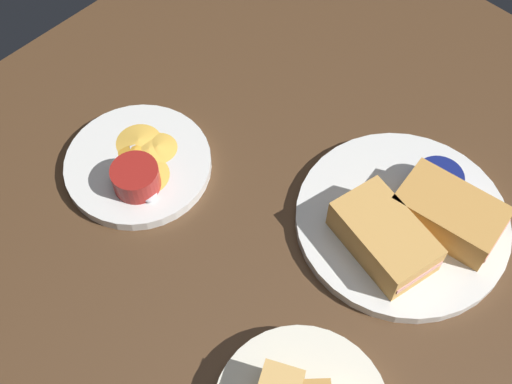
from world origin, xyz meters
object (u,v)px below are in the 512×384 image
object	(u,v)px
plate_sandwich_main	(402,221)
spoon_by_dark_ramekin	(413,215)
sandwich_half_far	(449,213)
spoon_by_gravy_ramekin	(146,185)
sandwich_half_near	(384,237)
plate_chips_companion	(138,164)
ramekin_light_gravy	(136,177)
ramekin_dark_sauce	(437,183)

from	to	relation	value
plate_sandwich_main	spoon_by_dark_ramekin	bearing A→B (deg)	-127.42
sandwich_half_far	spoon_by_gravy_ramekin	xyz separation A→B (cm)	(31.72, 22.86, -2.04)
plate_sandwich_main	sandwich_half_far	distance (cm)	6.15
sandwich_half_near	spoon_by_gravy_ramekin	xyz separation A→B (cm)	(27.94, 14.60, -2.04)
sandwich_half_near	spoon_by_gravy_ramekin	world-z (taller)	sandwich_half_near
plate_chips_companion	ramekin_light_gravy	xyz separation A→B (cm)	(-3.01, 2.50, 2.68)
plate_chips_companion	ramekin_dark_sauce	bearing A→B (deg)	-142.88
sandwich_half_near	spoon_by_gravy_ramekin	bearing A→B (deg)	27.58
plate_sandwich_main	spoon_by_gravy_ramekin	bearing A→B (deg)	35.83
plate_sandwich_main	spoon_by_dark_ramekin	xyz separation A→B (cm)	(-0.76, -1.00, 1.16)
ramekin_dark_sauce	sandwich_half_far	bearing A→B (deg)	140.85
spoon_by_gravy_ramekin	sandwich_half_far	bearing A→B (deg)	-144.23
plate_sandwich_main	sandwich_half_near	world-z (taller)	sandwich_half_near
sandwich_half_far	spoon_by_dark_ramekin	distance (cm)	4.54
ramekin_light_gravy	plate_sandwich_main	bearing A→B (deg)	-144.35
plate_sandwich_main	ramekin_dark_sauce	world-z (taller)	ramekin_dark_sauce
ramekin_dark_sauce	plate_chips_companion	world-z (taller)	ramekin_dark_sauce
spoon_by_dark_ramekin	ramekin_dark_sauce	bearing A→B (deg)	-85.92
plate_chips_companion	spoon_by_gravy_ramekin	distance (cm)	4.60
sandwich_half_near	spoon_by_dark_ramekin	size ratio (longest dim) A/B	1.46
ramekin_light_gravy	spoon_by_gravy_ramekin	xyz separation A→B (cm)	(-1.01, -0.59, -1.51)
sandwich_half_near	ramekin_dark_sauce	bearing A→B (deg)	-89.50
sandwich_half_far	ramekin_light_gravy	world-z (taller)	sandwich_half_far
plate_sandwich_main	plate_chips_companion	world-z (taller)	same
ramekin_light_gravy	spoon_by_gravy_ramekin	distance (cm)	1.91
plate_sandwich_main	sandwich_half_far	xyz separation A→B (cm)	(-4.28, -3.04, 3.20)
sandwich_half_near	spoon_by_dark_ramekin	distance (cm)	6.55
sandwich_half_far	spoon_by_dark_ramekin	xyz separation A→B (cm)	(3.51, 2.04, -2.04)
plate_sandwich_main	spoon_by_dark_ramekin	distance (cm)	1.71
sandwich_half_near	spoon_by_gravy_ramekin	distance (cm)	31.59
spoon_by_dark_ramekin	spoon_by_gravy_ramekin	size ratio (longest dim) A/B	1.04
ramekin_dark_sauce	spoon_by_gravy_ramekin	xyz separation A→B (cm)	(27.84, 26.02, -1.53)
ramekin_dark_sauce	spoon_by_gravy_ramekin	world-z (taller)	ramekin_dark_sauce
plate_sandwich_main	sandwich_half_far	bearing A→B (deg)	-144.62
ramekin_dark_sauce	spoon_by_gravy_ramekin	size ratio (longest dim) A/B	0.66
spoon_by_dark_ramekin	plate_chips_companion	xyz separation A→B (cm)	(32.22, 18.90, -1.16)
ramekin_dark_sauce	ramekin_light_gravy	bearing A→B (deg)	42.69
ramekin_dark_sauce	spoon_by_dark_ramekin	bearing A→B (deg)	94.08
sandwich_half_near	sandwich_half_far	world-z (taller)	same
plate_sandwich_main	ramekin_light_gravy	size ratio (longest dim) A/B	4.38
plate_chips_companion	spoon_by_gravy_ramekin	xyz separation A→B (cm)	(-4.01, 1.91, 1.16)
plate_sandwich_main	spoon_by_gravy_ramekin	distance (cm)	33.87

